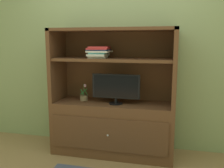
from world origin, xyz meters
TOP-DOWN VIEW (x-y plane):
  - ground_plane at (0.00, 0.00)m, footprint 8.00×8.00m
  - painted_rear_wall at (0.00, 0.75)m, footprint 6.00×0.10m
  - media_console at (0.00, 0.41)m, footprint 1.57×0.55m
  - tv_monitor at (0.05, 0.33)m, footprint 0.61×0.17m
  - potted_plant at (-0.40, 0.42)m, footprint 0.11×0.11m
  - magazine_stack at (-0.18, 0.40)m, footprint 0.30×0.35m

SIDE VIEW (x-z plane):
  - ground_plane at x=0.00m, z-range 0.00..0.00m
  - media_console at x=0.00m, z-range -0.30..1.33m
  - potted_plant at x=-0.40m, z-range 0.62..0.85m
  - tv_monitor at x=0.05m, z-range 0.71..1.09m
  - magazine_stack at x=-0.18m, z-range 1.26..1.41m
  - painted_rear_wall at x=0.00m, z-range 0.00..2.80m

